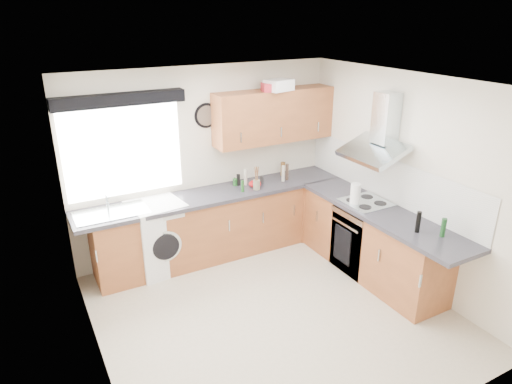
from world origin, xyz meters
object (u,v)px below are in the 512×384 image
oven (363,238)px  extractor_hood (379,134)px  upper_cabinets (274,116)px  washing_machine (158,237)px

oven → extractor_hood: size_ratio=1.09×
extractor_hood → upper_cabinets: upper_cabinets is taller
upper_cabinets → washing_machine: size_ratio=1.86×
upper_cabinets → extractor_hood: bearing=-63.9°
washing_machine → upper_cabinets: bearing=-3.5°
oven → upper_cabinets: size_ratio=0.50×
extractor_hood → upper_cabinets: bearing=116.1°
extractor_hood → upper_cabinets: (-0.65, 1.33, 0.03)m
oven → extractor_hood: bearing=-0.0°
extractor_hood → washing_machine: size_ratio=0.85×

